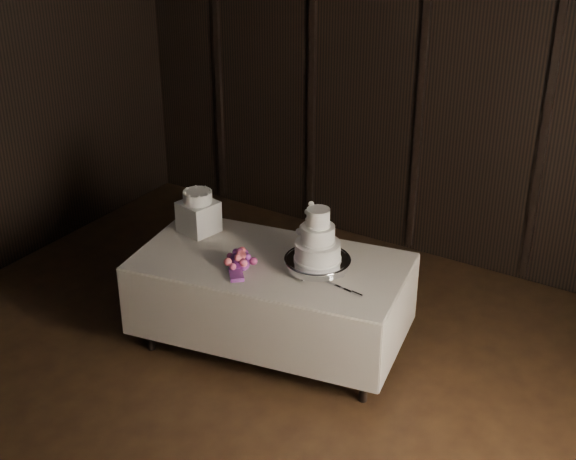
% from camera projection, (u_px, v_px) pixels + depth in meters
% --- Properties ---
extents(room, '(6.08, 7.08, 3.08)m').
position_uv_depth(room, '(161.00, 259.00, 4.36)').
color(room, black).
rests_on(room, ground).
extents(display_table, '(2.15, 1.39, 0.76)m').
position_uv_depth(display_table, '(271.00, 300.00, 6.04)').
color(display_table, silver).
rests_on(display_table, ground).
extents(cake_stand, '(0.61, 0.61, 0.09)m').
position_uv_depth(cake_stand, '(317.00, 264.00, 5.74)').
color(cake_stand, silver).
rests_on(cake_stand, display_table).
extents(wedding_cake, '(0.38, 0.33, 0.39)m').
position_uv_depth(wedding_cake, '(313.00, 239.00, 5.65)').
color(wedding_cake, white).
rests_on(wedding_cake, cake_stand).
extents(bouquet, '(0.47, 0.46, 0.18)m').
position_uv_depth(bouquet, '(240.00, 260.00, 5.76)').
color(bouquet, '#DB507B').
rests_on(bouquet, display_table).
extents(box_pedestal, '(0.31, 0.31, 0.25)m').
position_uv_depth(box_pedestal, '(199.00, 217.00, 6.26)').
color(box_pedestal, white).
rests_on(box_pedestal, display_table).
extents(small_cake, '(0.27, 0.27, 0.09)m').
position_uv_depth(small_cake, '(198.00, 197.00, 6.18)').
color(small_cake, white).
rests_on(small_cake, box_pedestal).
extents(cake_knife, '(0.37, 0.08, 0.01)m').
position_uv_depth(cake_knife, '(336.00, 285.00, 5.55)').
color(cake_knife, silver).
rests_on(cake_knife, display_table).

